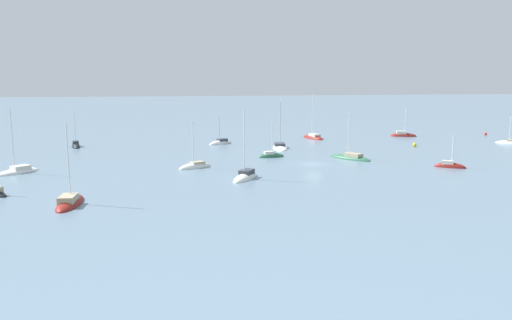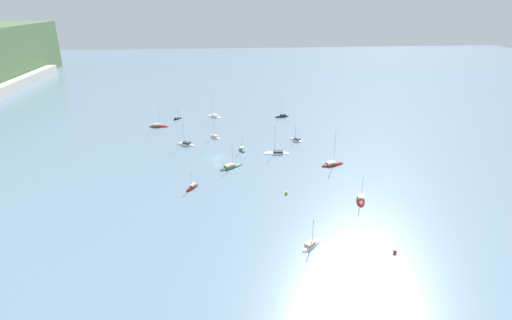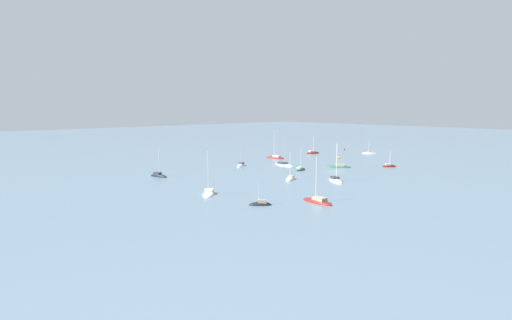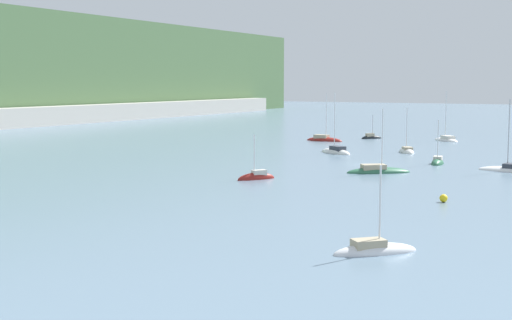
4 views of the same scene
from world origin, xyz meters
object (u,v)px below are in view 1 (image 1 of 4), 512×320
(sailboat_8, at_px, (313,138))
(sailboat_13, at_px, (403,136))
(sailboat_2, at_px, (280,148))
(sailboat_11, at_px, (195,167))
(sailboat_7, at_px, (271,157))
(mooring_buoy_0, at_px, (486,134))
(mooring_buoy_1, at_px, (415,145))
(sailboat_3, at_px, (450,167))
(sailboat_6, at_px, (18,172))
(sailboat_12, at_px, (76,146))
(sailboat_4, at_px, (245,178))
(sailboat_5, at_px, (221,144))
(sailboat_9, at_px, (511,143))
(sailboat_0, at_px, (350,158))
(sailboat_10, at_px, (70,204))

(sailboat_8, relative_size, sailboat_13, 1.42)
(sailboat_2, bearing_deg, sailboat_11, -36.33)
(sailboat_7, distance_m, mooring_buoy_0, 65.18)
(mooring_buoy_0, relative_size, mooring_buoy_1, 0.92)
(sailboat_3, height_order, mooring_buoy_0, sailboat_3)
(sailboat_2, distance_m, sailboat_8, 18.93)
(sailboat_11, bearing_deg, sailboat_13, -177.09)
(sailboat_2, height_order, mooring_buoy_1, sailboat_2)
(mooring_buoy_0, bearing_deg, mooring_buoy_1, 31.38)
(sailboat_8, bearing_deg, sailboat_11, 121.74)
(sailboat_7, relative_size, sailboat_11, 0.85)
(sailboat_6, xyz_separation_m, sailboat_12, (-3.21, -28.41, -0.00))
(sailboat_3, distance_m, sailboat_4, 34.31)
(sailboat_5, bearing_deg, sailboat_13, 154.84)
(sailboat_4, relative_size, sailboat_13, 1.34)
(sailboat_13, relative_size, mooring_buoy_1, 10.22)
(sailboat_9, distance_m, sailboat_13, 24.00)
(sailboat_4, xyz_separation_m, mooring_buoy_0, (-67.21, -44.33, 0.24))
(sailboat_7, distance_m, sailboat_13, 46.50)
(sailboat_5, distance_m, mooring_buoy_1, 41.58)
(sailboat_0, xyz_separation_m, mooring_buoy_0, (-46.17, -29.82, 0.26))
(sailboat_5, bearing_deg, sailboat_10, 32.56)
(sailboat_4, xyz_separation_m, mooring_buoy_1, (-39.89, -27.66, 0.28))
(sailboat_6, bearing_deg, sailboat_5, 172.90)
(sailboat_7, xyz_separation_m, sailboat_12, (38.13, -19.54, 0.02))
(sailboat_6, relative_size, sailboat_11, 1.27)
(sailboat_3, distance_m, sailboat_13, 43.01)
(sailboat_0, bearing_deg, sailboat_11, 63.07)
(sailboat_7, height_order, sailboat_12, sailboat_12)
(sailboat_5, bearing_deg, sailboat_7, 77.55)
(sailboat_10, xyz_separation_m, sailboat_11, (-15.20, -21.48, -0.04))
(sailboat_8, bearing_deg, sailboat_7, 131.61)
(sailboat_10, bearing_deg, sailboat_2, -35.03)
(sailboat_2, bearing_deg, sailboat_5, -120.78)
(sailboat_0, xyz_separation_m, sailboat_7, (13.76, -4.19, -0.00))
(sailboat_6, bearing_deg, sailboat_3, 127.71)
(sailboat_13, height_order, mooring_buoy_0, sailboat_13)
(sailboat_13, bearing_deg, sailboat_6, -137.62)
(sailboat_5, bearing_deg, sailboat_4, 56.67)
(sailboat_2, distance_m, sailboat_5, 14.46)
(sailboat_4, xyz_separation_m, sailboat_10, (22.07, 11.58, -0.00))
(sailboat_8, bearing_deg, sailboat_3, 177.80)
(sailboat_9, height_order, sailboat_13, sailboat_13)
(sailboat_12, bearing_deg, mooring_buoy_1, 67.69)
(sailboat_7, relative_size, mooring_buoy_0, 9.83)
(sailboat_4, relative_size, sailboat_12, 1.24)
(sailboat_7, xyz_separation_m, sailboat_9, (-55.69, -9.99, -0.01))
(sailboat_9, relative_size, sailboat_10, 0.66)
(sailboat_13, bearing_deg, mooring_buoy_1, -89.40)
(sailboat_10, bearing_deg, sailboat_11, -31.27)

